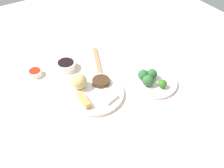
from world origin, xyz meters
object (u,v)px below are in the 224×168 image
object	(u,v)px
main_plate	(93,94)
soy_sauce_bowl	(66,66)
broccoli_plate	(152,82)
chopsticks_pair	(97,61)
sauce_ramekin_sweet_and_sour	(35,73)

from	to	relation	value
main_plate	soy_sauce_bowl	world-z (taller)	soy_sauce_bowl
broccoli_plate	chopsticks_pair	world-z (taller)	broccoli_plate
broccoli_plate	soy_sauce_bowl	world-z (taller)	soy_sauce_bowl
sauce_ramekin_sweet_and_sour	main_plate	bearing A→B (deg)	-147.62
broccoli_plate	main_plate	bearing A→B (deg)	74.29
broccoli_plate	soy_sauce_bowl	xyz separation A→B (m)	(0.31, 0.30, 0.01)
sauce_ramekin_sweet_and_sour	chopsticks_pair	size ratio (longest dim) A/B	0.28
soy_sauce_bowl	sauce_ramekin_sweet_and_sour	distance (m)	0.15
soy_sauce_bowl	chopsticks_pair	xyz separation A→B (m)	(-0.03, -0.16, -0.01)
broccoli_plate	chopsticks_pair	distance (m)	0.31
main_plate	soy_sauce_bowl	distance (m)	0.24
sauce_ramekin_sweet_and_sour	chopsticks_pair	distance (m)	0.32
broccoli_plate	chopsticks_pair	size ratio (longest dim) A/B	1.00
main_plate	broccoli_plate	xyz separation A→B (m)	(-0.08, -0.27, -0.00)
main_plate	chopsticks_pair	bearing A→B (deg)	-34.42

